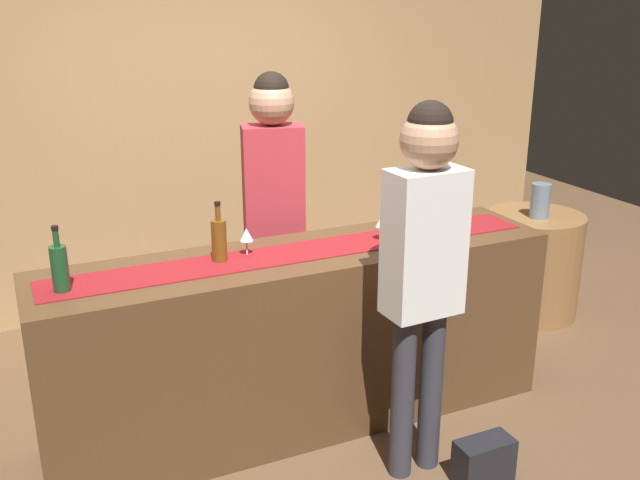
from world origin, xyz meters
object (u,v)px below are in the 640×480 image
wine_bottle_amber (219,239)px  bartender (273,191)px  customer_sipping (424,253)px  wine_glass_far_end (382,222)px  wine_glass_near_customer (425,214)px  vase_on_side_table (540,201)px  round_side_table (531,264)px  wine_bottle_green (60,268)px  handbag (484,461)px  wine_glass_mid_counter (246,236)px

wine_bottle_amber → bartender: (0.49, 0.54, 0.05)m
customer_sipping → wine_glass_far_end: bearing=75.3°
wine_glass_near_customer → customer_sipping: bearing=-123.2°
vase_on_side_table → wine_glass_near_customer: bearing=-157.6°
round_side_table → wine_bottle_green: bearing=-168.8°
customer_sipping → round_side_table: size_ratio=2.42×
wine_glass_near_customer → wine_glass_far_end: size_ratio=1.00×
handbag → bartender: bearing=108.7°
bartender → handbag: 1.82m
wine_glass_mid_counter → bartender: size_ratio=0.08×
wine_glass_near_customer → handbag: size_ratio=0.51×
wine_bottle_amber → wine_bottle_green: 0.74m
bartender → vase_on_side_table: size_ratio=7.52×
bartender → customer_sipping: bearing=115.3°
wine_glass_near_customer → wine_glass_far_end: same height
wine_glass_far_end → round_side_table: size_ratio=0.19×
wine_glass_near_customer → round_side_table: (1.31, 0.59, -0.70)m
wine_glass_near_customer → bartender: bearing=139.3°
wine_glass_near_customer → handbag: bearing=-101.3°
round_side_table → vase_on_side_table: bearing=-120.2°
wine_bottle_green → vase_on_side_table: size_ratio=1.26×
wine_glass_mid_counter → round_side_table: size_ratio=0.19×
bartender → wine_glass_far_end: bearing=136.2°
wine_bottle_amber → round_side_table: wine_bottle_amber is taller
wine_glass_mid_counter → vase_on_side_table: 2.34m
wine_bottle_amber → vase_on_side_table: size_ratio=1.26×
wine_bottle_green → vase_on_side_table: (3.16, 0.57, -0.22)m
wine_glass_near_customer → vase_on_side_table: (1.27, 0.52, -0.21)m
wine_glass_mid_counter → round_side_table: 2.47m
wine_bottle_amber → handbag: size_ratio=1.08×
customer_sipping → vase_on_side_table: bearing=32.2°
wine_glass_far_end → customer_sipping: bearing=-102.5°
wine_glass_mid_counter → bartender: (0.34, 0.52, 0.06)m
wine_bottle_amber → wine_glass_near_customer: size_ratio=2.10×
round_side_table → handbag: size_ratio=2.64×
handbag → vase_on_side_table: bearing=43.8°
wine_glass_near_customer → customer_sipping: size_ratio=0.08×
wine_bottle_green → wine_glass_mid_counter: size_ratio=2.10×
wine_bottle_green → handbag: size_ratio=1.08×
wine_glass_mid_counter → customer_sipping: customer_sipping is taller
wine_bottle_amber → wine_glass_mid_counter: wine_bottle_amber is taller
wine_bottle_green → bartender: (1.23, 0.61, 0.05)m
wine_glass_mid_counter → vase_on_side_table: wine_glass_mid_counter is taller
wine_glass_near_customer → handbag: 1.30m
wine_glass_near_customer → wine_glass_mid_counter: size_ratio=1.00×
round_side_table → handbag: bearing=-135.7°
handbag → wine_glass_far_end: bearing=97.6°
round_side_table → customer_sipping: bearing=-144.7°
wine_bottle_green → handbag: 2.13m
round_side_table → vase_on_side_table: 0.49m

